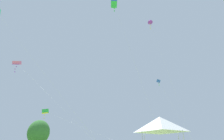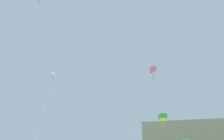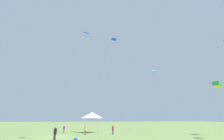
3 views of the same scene
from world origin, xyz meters
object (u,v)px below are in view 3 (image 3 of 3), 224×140
person_yellow_shirt (86,130)px  kite_cyan_delta_0 (153,71)px  person_purple_shirt (64,129)px  kite_blue_delta_2 (86,33)px  festival_tent (92,115)px  kite_blue_box_3 (114,40)px  person_black_shirt (55,133)px  person_red_shirt (113,130)px  kite_green_box_1 (217,84)px  cooler_box (76,140)px

person_yellow_shirt → kite_cyan_delta_0: size_ratio=0.11×
person_purple_shirt → person_yellow_shirt: bearing=33.9°
kite_blue_delta_2 → kite_cyan_delta_0: bearing=139.2°
festival_tent → kite_blue_box_3: size_ratio=0.20×
person_yellow_shirt → kite_blue_delta_2: 17.97m
person_purple_shirt → person_black_shirt: person_black_shirt is taller
person_purple_shirt → kite_blue_delta_2: 22.11m
festival_tent → person_black_shirt: (11.18, -5.07, -2.60)m
person_red_shirt → kite_blue_box_3: bearing=-55.6°
person_purple_shirt → person_red_shirt: size_ratio=0.95×
person_yellow_shirt → person_black_shirt: 7.93m
kite_green_box_1 → kite_blue_delta_2: size_ratio=1.56×
person_black_shirt → kite_blue_delta_2: (5.74, 3.84, 12.75)m
person_yellow_shirt → person_purple_shirt: (-4.74, -4.69, -0.11)m
festival_tent → person_purple_shirt: bearing=-94.2°
kite_green_box_1 → person_purple_shirt: bearing=-118.0°
kite_cyan_delta_0 → person_black_shirt: bearing=-55.4°
person_purple_shirt → kite_green_box_1: size_ratio=0.07×
person_yellow_shirt → person_red_shirt: bearing=13.9°
festival_tent → person_yellow_shirt: 5.19m
cooler_box → person_black_shirt: bearing=-102.3°
person_red_shirt → kite_blue_box_3: 20.27m
kite_cyan_delta_0 → kite_blue_delta_2: kite_cyan_delta_0 is taller
festival_tent → person_yellow_shirt: size_ratio=2.43×
person_purple_shirt → kite_blue_delta_2: kite_blue_delta_2 is taller
kite_green_box_1 → cooler_box: bearing=-93.7°
cooler_box → kite_blue_delta_2: 14.51m
person_red_shirt → person_black_shirt: size_ratio=0.88×
person_red_shirt → kite_green_box_1: 19.74m
kite_blue_delta_2 → person_red_shirt: bearing=157.6°
cooler_box → kite_blue_box_3: bearing=143.9°
person_purple_shirt → kite_green_box_1: kite_green_box_1 is taller
person_black_shirt → person_yellow_shirt: bearing=-176.2°
cooler_box → person_black_shirt: 3.12m
cooler_box → person_purple_shirt: person_purple_shirt is taller
cooler_box → kite_blue_box_3: kite_blue_box_3 is taller
person_black_shirt → kite_green_box_1: size_ratio=0.08×
person_black_shirt → kite_blue_delta_2: bearing=67.5°
cooler_box → kite_cyan_delta_0: bearing=129.8°
person_red_shirt → person_black_shirt: 11.67m
kite_blue_delta_2 → person_purple_shirt: bearing=-165.3°
person_yellow_shirt → festival_tent: bearing=85.6°
kite_blue_delta_2 → kite_green_box_1: bearing=99.9°
festival_tent → kite_blue_delta_2: kite_blue_delta_2 is taller
cooler_box → person_black_shirt: person_black_shirt is taller
person_yellow_shirt → kite_cyan_delta_0: kite_cyan_delta_0 is taller
festival_tent → kite_blue_delta_2: bearing=-4.2°
kite_blue_delta_2 → kite_blue_box_3: 16.99m
cooler_box → person_purple_shirt: (-12.26, -3.68, 0.65)m
festival_tent → person_yellow_shirt: festival_tent is taller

